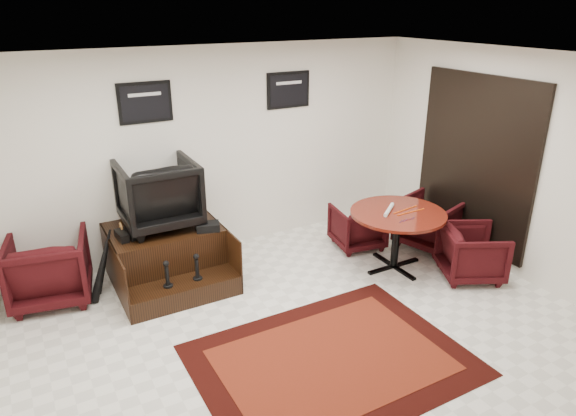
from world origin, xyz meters
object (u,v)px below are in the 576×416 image
object	(u,v)px
armchair_side	(49,266)
table_chair_back	(358,224)
table_chair_corner	(472,251)
table_chair_window	(430,220)
shine_podium	(167,256)
shine_chair	(158,190)
meeting_table	(398,219)

from	to	relation	value
armchair_side	table_chair_back	world-z (taller)	armchair_side
table_chair_back	table_chair_corner	world-z (taller)	table_chair_corner
table_chair_back	table_chair_window	bearing A→B (deg)	162.42
shine_podium	armchair_side	xyz separation A→B (m)	(-1.34, 0.20, 0.12)
shine_chair	table_chair_corner	size ratio (longest dim) A/B	1.25
armchair_side	meeting_table	size ratio (longest dim) A/B	0.73
table_chair_corner	shine_podium	bearing A→B (deg)	88.94
meeting_table	table_chair_back	xyz separation A→B (m)	(-0.05, 0.77, -0.36)
shine_podium	table_chair_corner	distance (m)	3.85
shine_chair	table_chair_window	bearing A→B (deg)	165.07
shine_podium	table_chair_back	distance (m)	2.69
shine_podium	shine_chair	world-z (taller)	shine_chair
shine_chair	meeting_table	distance (m)	3.03
armchair_side	meeting_table	xyz separation A→B (m)	(4.05, -1.35, 0.26)
shine_podium	table_chair_corner	size ratio (longest dim) A/B	1.88
table_chair_window	armchair_side	bearing A→B (deg)	60.89
shine_chair	shine_podium	bearing A→B (deg)	90.68
meeting_table	table_chair_window	world-z (taller)	table_chair_window
shine_podium	armchair_side	bearing A→B (deg)	171.62
shine_podium	table_chair_back	size ratio (longest dim) A/B	2.04
armchair_side	table_chair_window	distance (m)	5.03
shine_podium	table_chair_corner	bearing A→B (deg)	-28.08
shine_chair	table_chair_back	size ratio (longest dim) A/B	1.36
shine_podium	shine_chair	size ratio (longest dim) A/B	1.50
table_chair_window	table_chair_corner	xyz separation A→B (m)	(-0.19, -0.95, -0.03)
armchair_side	table_chair_back	distance (m)	4.04
table_chair_back	table_chair_corner	distance (m)	1.61
armchair_side	meeting_table	distance (m)	4.27
table_chair_back	armchair_side	bearing A→B (deg)	1.49
meeting_table	table_chair_back	size ratio (longest dim) A/B	1.80
shine_chair	table_chair_window	xyz separation A→B (m)	(3.58, -1.00, -0.76)
armchair_side	table_chair_corner	bearing A→B (deg)	167.76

